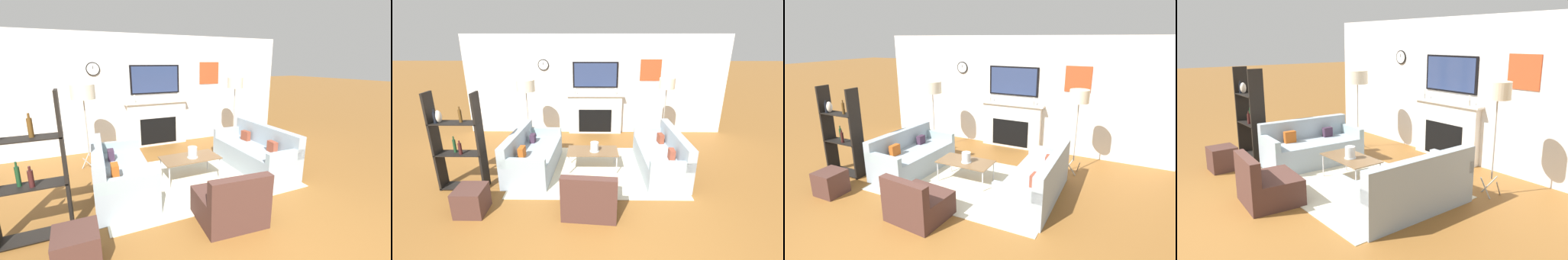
% 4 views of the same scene
% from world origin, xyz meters
% --- Properties ---
extents(ground_plane, '(60.00, 60.00, 0.00)m').
position_xyz_m(ground_plane, '(0.00, 0.00, 0.00)').
color(ground_plane, brown).
extents(fireplace_wall, '(7.17, 0.28, 2.70)m').
position_xyz_m(fireplace_wall, '(0.00, 4.56, 1.23)').
color(fireplace_wall, silver).
rests_on(fireplace_wall, ground_plane).
extents(area_rug, '(3.25, 2.21, 0.01)m').
position_xyz_m(area_rug, '(0.00, 2.22, 0.01)').
color(area_rug, beige).
rests_on(area_rug, ground_plane).
extents(couch_left, '(0.94, 1.79, 0.81)m').
position_xyz_m(couch_left, '(-1.32, 2.23, 0.29)').
color(couch_left, '#91A1AC').
rests_on(couch_left, ground_plane).
extents(couch_right, '(0.77, 1.88, 0.83)m').
position_xyz_m(couch_right, '(1.32, 2.22, 0.30)').
color(couch_right, '#91A1AC').
rests_on(couch_right, ground_plane).
extents(armchair, '(0.88, 0.82, 0.73)m').
position_xyz_m(armchair, '(-0.12, 0.84, 0.25)').
color(armchair, '#472C25').
rests_on(armchair, ground_plane).
extents(coffee_table, '(1.03, 0.55, 0.41)m').
position_xyz_m(coffee_table, '(-0.08, 2.25, 0.39)').
color(coffee_table, brown).
rests_on(coffee_table, ground_plane).
extents(hurricane_candle, '(0.19, 0.19, 0.20)m').
position_xyz_m(hurricane_candle, '(-0.04, 2.22, 0.50)').
color(hurricane_candle, silver).
rests_on(hurricane_candle, coffee_table).
extents(floor_lamp_left, '(0.44, 0.44, 1.66)m').
position_xyz_m(floor_lamp_left, '(-1.69, 3.57, 1.50)').
color(floor_lamp_left, '#9E998E').
rests_on(floor_lamp_left, ground_plane).
extents(floor_lamp_right, '(0.37, 0.37, 1.71)m').
position_xyz_m(floor_lamp_right, '(1.69, 3.57, 1.55)').
color(floor_lamp_right, '#9E998E').
rests_on(floor_lamp_right, ground_plane).
extents(shelf_unit, '(0.82, 0.28, 1.76)m').
position_xyz_m(shelf_unit, '(-2.43, 1.51, 0.87)').
color(shelf_unit, black).
rests_on(shelf_unit, ground_plane).
extents(ottoman, '(0.44, 0.44, 0.43)m').
position_xyz_m(ottoman, '(-1.97, 0.79, 0.21)').
color(ottoman, '#472C25').
rests_on(ottoman, ground_plane).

